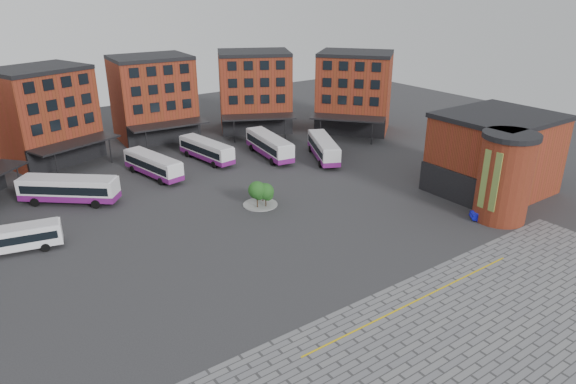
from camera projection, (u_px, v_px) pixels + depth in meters
ground at (305, 246)px, 55.15m from camera, size 160.00×160.00×0.00m
paving_zone at (497, 348)px, 39.65m from camera, size 50.00×22.00×0.02m
yellow_line at (418, 300)px, 45.67m from camera, size 26.00×0.15×0.02m
main_building at (130, 116)px, 78.67m from camera, size 94.14×42.48×14.60m
east_building at (496, 157)px, 66.28m from camera, size 17.40×15.40×10.60m
tree_island at (262, 192)px, 64.16m from camera, size 4.40×4.40×3.54m
bus_a at (10, 238)px, 53.14m from camera, size 10.23×4.36×2.82m
bus_b at (69, 189)px, 65.14m from camera, size 11.36×10.16×3.50m
bus_c at (153, 165)px, 74.23m from camera, size 4.79×11.78×3.24m
bus_d at (206, 150)px, 80.90m from camera, size 4.20×11.71×3.23m
bus_e at (269, 145)px, 82.70m from camera, size 4.71×12.81×3.53m
bus_f at (323, 148)px, 81.58m from camera, size 7.82×11.98×3.38m
blue_car at (487, 215)px, 60.84m from camera, size 3.92×3.47×1.29m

